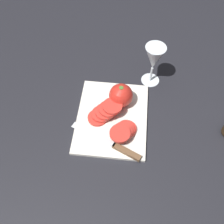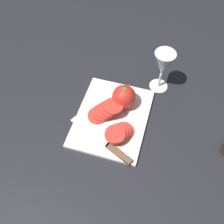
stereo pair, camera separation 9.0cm
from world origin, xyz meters
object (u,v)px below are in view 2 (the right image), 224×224
Objects in this scene: tomato_slice_stack_far at (119,133)px; whole_tomato at (123,97)px; wine_glass at (163,65)px; tomato_slice_stack_near at (105,110)px; knife at (111,148)px.

whole_tomato is at bearing 9.59° from tomato_slice_stack_far.
wine_glass reaches higher than tomato_slice_stack_near.
tomato_slice_stack_far is at bearing 161.65° from wine_glass.
knife is at bearing 167.65° from tomato_slice_stack_far.
knife is (-0.32, 0.10, -0.10)m from wine_glass.
whole_tomato is 0.14m from tomato_slice_stack_far.
tomato_slice_stack_far is (-0.26, 0.09, -0.08)m from wine_glass.
whole_tomato is at bearing -62.23° from knife.
tomato_slice_stack_far is (-0.13, -0.02, -0.02)m from whole_tomato.
wine_glass is at bearing -39.91° from whole_tomato.
knife is at bearing -176.86° from whole_tomato.
wine_glass reaches higher than whole_tomato.
tomato_slice_stack_near reaches higher than knife.
tomato_slice_stack_far is (-0.07, -0.07, -0.00)m from tomato_slice_stack_near.
whole_tomato is 0.82× the size of tomato_slice_stack_far.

